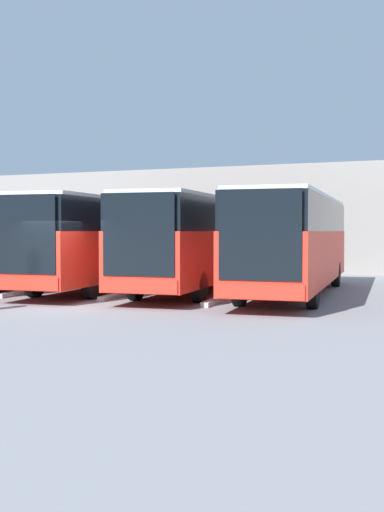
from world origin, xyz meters
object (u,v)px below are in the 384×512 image
at_px(bus_0, 295,240).
at_px(bus_3, 38,239).
at_px(bus_2, 111,239).
at_px(bus_1, 201,240).

bearing_deg(bus_0, bus_3, -5.36).
relative_size(bus_2, bus_3, 1.00).
height_order(bus_0, bus_1, same).
bearing_deg(bus_0, bus_1, -8.66).
height_order(bus_1, bus_2, same).
relative_size(bus_1, bus_3, 1.00).
relative_size(bus_0, bus_1, 1.00).
xyz_separation_m(bus_1, bus_3, (7.13, 0.17, 0.00)).
height_order(bus_0, bus_2, same).
height_order(bus_2, bus_3, same).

